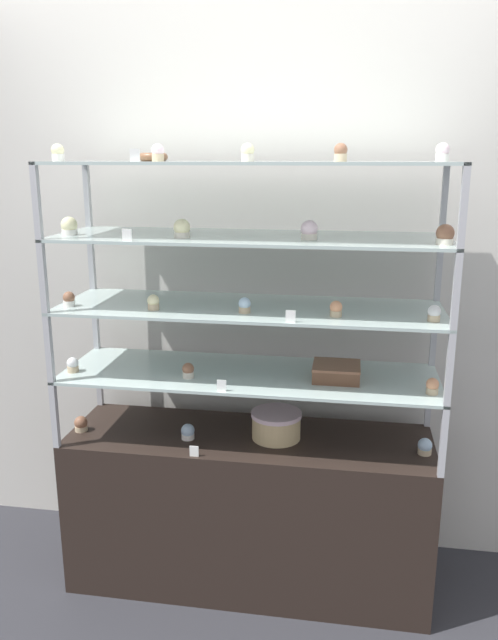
# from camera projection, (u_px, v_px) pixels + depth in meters

# --- Properties ---
(ground_plane) EXTENTS (20.00, 20.00, 0.00)m
(ground_plane) POSITION_uv_depth(u_px,v_px,m) (249.00, 576.00, 2.81)
(ground_plane) COLOR #2D2D33
(back_wall) EXTENTS (8.00, 0.05, 2.60)m
(back_wall) POSITION_uv_depth(u_px,v_px,m) (263.00, 276.00, 2.85)
(back_wall) COLOR silver
(back_wall) RESTS_ON ground_plane
(display_base) EXTENTS (1.53, 0.48, 0.69)m
(display_base) POSITION_uv_depth(u_px,v_px,m) (249.00, 508.00, 2.72)
(display_base) COLOR black
(display_base) RESTS_ON ground_plane
(display_riser_lower) EXTENTS (1.53, 0.48, 0.28)m
(display_riser_lower) POSITION_uv_depth(u_px,v_px,m) (249.00, 376.00, 2.57)
(display_riser_lower) COLOR #B7B7BC
(display_riser_lower) RESTS_ON display_base
(display_riser_middle) EXTENTS (1.53, 0.48, 0.28)m
(display_riser_middle) POSITION_uv_depth(u_px,v_px,m) (249.00, 310.00, 2.50)
(display_riser_middle) COLOR #B7B7BC
(display_riser_middle) RESTS_ON display_riser_lower
(display_riser_upper) EXTENTS (1.53, 0.48, 0.28)m
(display_riser_upper) POSITION_uv_depth(u_px,v_px,m) (249.00, 240.00, 2.42)
(display_riser_upper) COLOR #B7B7BC
(display_riser_upper) RESTS_ON display_riser_middle
(display_riser_top) EXTENTS (1.53, 0.48, 0.28)m
(display_riser_top) POSITION_uv_depth(u_px,v_px,m) (249.00, 165.00, 2.35)
(display_riser_top) COLOR #B7B7BC
(display_riser_top) RESTS_ON display_riser_upper
(layer_cake_centerpiece) EXTENTS (0.21, 0.21, 0.12)m
(layer_cake_centerpiece) POSITION_uv_depth(u_px,v_px,m) (276.00, 425.00, 2.60)
(layer_cake_centerpiece) COLOR #DBBC84
(layer_cake_centerpiece) RESTS_ON display_base
(sheet_cake_frosted) EXTENTS (0.19, 0.17, 0.06)m
(sheet_cake_frosted) POSITION_uv_depth(u_px,v_px,m) (336.00, 372.00, 2.49)
(sheet_cake_frosted) COLOR brown
(sheet_cake_frosted) RESTS_ON display_riser_lower
(cupcake_0) EXTENTS (0.06, 0.06, 0.07)m
(cupcake_0) POSITION_uv_depth(u_px,v_px,m) (81.00, 424.00, 2.68)
(cupcake_0) COLOR #CCB28C
(cupcake_0) RESTS_ON display_base
(cupcake_1) EXTENTS (0.06, 0.06, 0.07)m
(cupcake_1) POSITION_uv_depth(u_px,v_px,m) (188.00, 432.00, 2.60)
(cupcake_1) COLOR white
(cupcake_1) RESTS_ON display_base
(cupcake_2) EXTENTS (0.06, 0.06, 0.07)m
(cupcake_2) POSITION_uv_depth(u_px,v_px,m) (425.00, 447.00, 2.47)
(cupcake_2) COLOR #CCB28C
(cupcake_2) RESTS_ON display_base
(price_tag_0) EXTENTS (0.04, 0.00, 0.04)m
(price_tag_0) POSITION_uv_depth(u_px,v_px,m) (194.00, 451.00, 2.45)
(price_tag_0) COLOR white
(price_tag_0) RESTS_ON display_base
(cupcake_3) EXTENTS (0.05, 0.05, 0.06)m
(cupcake_3) POSITION_uv_depth(u_px,v_px,m) (73.00, 365.00, 2.57)
(cupcake_3) COLOR #CCB28C
(cupcake_3) RESTS_ON display_riser_lower
(cupcake_4) EXTENTS (0.05, 0.05, 0.06)m
(cupcake_4) POSITION_uv_depth(u_px,v_px,m) (188.00, 371.00, 2.50)
(cupcake_4) COLOR beige
(cupcake_4) RESTS_ON display_riser_lower
(cupcake_5) EXTENTS (0.05, 0.05, 0.06)m
(cupcake_5) POSITION_uv_depth(u_px,v_px,m) (432.00, 386.00, 2.33)
(cupcake_5) COLOR #CCB28C
(cupcake_5) RESTS_ON display_riser_lower
(price_tag_1) EXTENTS (0.04, 0.00, 0.04)m
(price_tag_1) POSITION_uv_depth(u_px,v_px,m) (222.00, 386.00, 2.36)
(price_tag_1) COLOR white
(price_tag_1) RESTS_ON display_riser_lower
(cupcake_6) EXTENTS (0.05, 0.05, 0.06)m
(cupcake_6) POSITION_uv_depth(u_px,v_px,m) (69.00, 299.00, 2.49)
(cupcake_6) COLOR white
(cupcake_6) RESTS_ON display_riser_middle
(cupcake_7) EXTENTS (0.05, 0.05, 0.06)m
(cupcake_7) POSITION_uv_depth(u_px,v_px,m) (153.00, 302.00, 2.43)
(cupcake_7) COLOR #CCB28C
(cupcake_7) RESTS_ON display_riser_middle
(cupcake_8) EXTENTS (0.05, 0.05, 0.06)m
(cupcake_8) POSITION_uv_depth(u_px,v_px,m) (245.00, 305.00, 2.38)
(cupcake_8) COLOR #CCB28C
(cupcake_8) RESTS_ON display_riser_middle
(cupcake_9) EXTENTS (0.05, 0.05, 0.06)m
(cupcake_9) POSITION_uv_depth(u_px,v_px,m) (336.00, 309.00, 2.33)
(cupcake_9) COLOR #CCB28C
(cupcake_9) RESTS_ON display_riser_middle
(cupcake_10) EXTENTS (0.05, 0.05, 0.06)m
(cupcake_10) POSITION_uv_depth(u_px,v_px,m) (434.00, 313.00, 2.26)
(cupcake_10) COLOR #CCB28C
(cupcake_10) RESTS_ON display_riser_middle
(price_tag_2) EXTENTS (0.04, 0.00, 0.04)m
(price_tag_2) POSITION_uv_depth(u_px,v_px,m) (291.00, 316.00, 2.25)
(price_tag_2) COLOR white
(price_tag_2) RESTS_ON display_riser_middle
(cupcake_11) EXTENTS (0.06, 0.06, 0.07)m
(cupcake_11) POSITION_uv_depth(u_px,v_px,m) (69.00, 227.00, 2.44)
(cupcake_11) COLOR white
(cupcake_11) RESTS_ON display_riser_upper
(cupcake_12) EXTENTS (0.06, 0.06, 0.07)m
(cupcake_12) POSITION_uv_depth(u_px,v_px,m) (182.00, 229.00, 2.36)
(cupcake_12) COLOR beige
(cupcake_12) RESTS_ON display_riser_upper
(cupcake_13) EXTENTS (0.06, 0.06, 0.07)m
(cupcake_13) POSITION_uv_depth(u_px,v_px,m) (309.00, 231.00, 2.31)
(cupcake_13) COLOR beige
(cupcake_13) RESTS_ON display_riser_upper
(cupcake_14) EXTENTS (0.06, 0.06, 0.07)m
(cupcake_14) POSITION_uv_depth(u_px,v_px,m) (445.00, 235.00, 2.18)
(cupcake_14) COLOR beige
(cupcake_14) RESTS_ON display_riser_upper
(price_tag_3) EXTENTS (0.04, 0.00, 0.04)m
(price_tag_3) POSITION_uv_depth(u_px,v_px,m) (127.00, 235.00, 2.27)
(price_tag_3) COLOR white
(price_tag_3) RESTS_ON display_riser_upper
(cupcake_15) EXTENTS (0.05, 0.05, 0.06)m
(cupcake_15) POSITION_uv_depth(u_px,v_px,m) (58.00, 153.00, 2.36)
(cupcake_15) COLOR white
(cupcake_15) RESTS_ON display_riser_top
(cupcake_16) EXTENTS (0.05, 0.05, 0.06)m
(cupcake_16) POSITION_uv_depth(u_px,v_px,m) (158.00, 153.00, 2.36)
(cupcake_16) COLOR #CCB28C
(cupcake_16) RESTS_ON display_riser_top
(cupcake_17) EXTENTS (0.05, 0.05, 0.06)m
(cupcake_17) POSITION_uv_depth(u_px,v_px,m) (248.00, 152.00, 2.23)
(cupcake_17) COLOR beige
(cupcake_17) RESTS_ON display_riser_top
(cupcake_18) EXTENTS (0.05, 0.05, 0.06)m
(cupcake_18) POSITION_uv_depth(u_px,v_px,m) (341.00, 152.00, 2.23)
(cupcake_18) COLOR #CCB28C
(cupcake_18) RESTS_ON display_riser_top
(cupcake_19) EXTENTS (0.05, 0.05, 0.06)m
(cupcake_19) POSITION_uv_depth(u_px,v_px,m) (442.00, 152.00, 2.19)
(cupcake_19) COLOR white
(cupcake_19) RESTS_ON display_riser_top
(price_tag_4) EXTENTS (0.04, 0.00, 0.04)m
(price_tag_4) POSITION_uv_depth(u_px,v_px,m) (135.00, 155.00, 2.19)
(price_tag_4) COLOR white
(price_tag_4) RESTS_ON display_riser_top
(donut_glazed) EXTENTS (0.11, 0.11, 0.03)m
(donut_glazed) POSITION_uv_depth(u_px,v_px,m) (153.00, 157.00, 2.44)
(donut_glazed) COLOR brown
(donut_glazed) RESTS_ON display_riser_top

